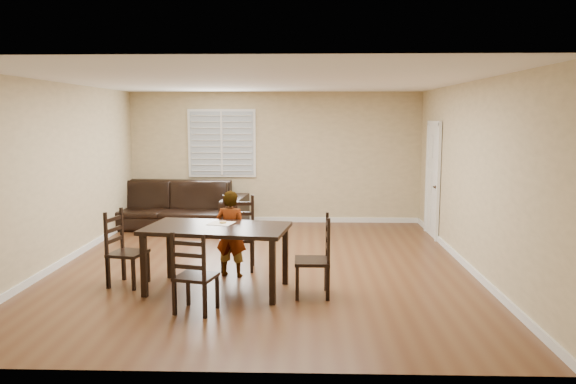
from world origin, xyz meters
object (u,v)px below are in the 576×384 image
object	(u,v)px
chair_far	(191,278)
child	(231,234)
dining_table	(217,233)
chair_left	(120,251)
chair_near	(238,235)
sofa	(166,205)
donut	(223,222)
chair_right	(322,259)

from	to	relation	value
chair_far	child	world-z (taller)	child
dining_table	chair_left	bearing A→B (deg)	179.68
child	dining_table	bearing A→B (deg)	93.19
chair_near	dining_table	bearing A→B (deg)	-99.81
chair_left	sofa	xyz separation A→B (m)	(-0.33, 3.83, 0.01)
donut	sofa	xyz separation A→B (m)	(-1.70, 3.84, -0.39)
dining_table	child	distance (m)	0.66
chair_near	sofa	xyz separation A→B (m)	(-1.79, 2.92, -0.02)
dining_table	sofa	bearing A→B (deg)	120.59
dining_table	chair_right	xyz separation A→B (m)	(1.32, -0.18, -0.28)
chair_near	child	distance (m)	0.49
donut	chair_near	bearing A→B (deg)	84.54
sofa	chair_far	bearing A→B (deg)	-67.96
dining_table	chair_right	bearing A→B (deg)	0.81
dining_table	child	bearing A→B (deg)	90.00
dining_table	child	xyz separation A→B (m)	(0.09, 0.63, -0.14)
chair_right	sofa	distance (m)	5.15
chair_near	donut	size ratio (longest dim) A/B	11.55
chair_left	chair_near	bearing A→B (deg)	-46.07
chair_right	donut	distance (m)	1.38
dining_table	chair_far	xyz separation A→B (m)	(-0.15, -0.91, -0.31)
chair_far	sofa	bearing A→B (deg)	-58.86
chair_near	child	xyz separation A→B (m)	(-0.05, -0.48, 0.12)
dining_table	chair_far	bearing A→B (deg)	-90.73
chair_right	donut	world-z (taller)	chair_right
chair_right	child	size ratio (longest dim) A/B	0.84
chair_far	donut	distance (m)	1.20
chair_far	chair_right	size ratio (longest dim) A/B	0.93
dining_table	sofa	distance (m)	4.37
chair_left	sofa	distance (m)	3.85
chair_left	chair_far	bearing A→B (deg)	-121.44
donut	chair_far	bearing A→B (deg)	-100.10
chair_right	sofa	world-z (taller)	chair_right
chair_near	chair_right	distance (m)	1.75
dining_table	chair_near	bearing A→B (deg)	91.26
chair_near	sofa	world-z (taller)	chair_near
chair_far	sofa	size ratio (longest dim) A/B	0.30
chair_right	donut	xyz separation A→B (m)	(-1.27, 0.37, 0.39)
chair_right	sofa	xyz separation A→B (m)	(-2.97, 4.21, 0.00)
chair_left	chair_right	xyz separation A→B (m)	(2.64, -0.38, 0.01)
dining_table	chair_left	xyz separation A→B (m)	(-1.32, 0.20, -0.29)
chair_far	donut	size ratio (longest dim) A/B	10.27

